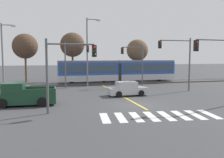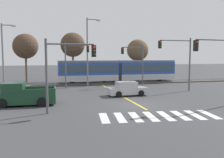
# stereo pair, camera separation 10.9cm
# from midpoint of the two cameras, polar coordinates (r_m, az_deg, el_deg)

# --- Properties ---
(ground_plane) EXTENTS (200.00, 200.00, 0.00)m
(ground_plane) POSITION_cam_midpoint_polar(r_m,az_deg,el_deg) (20.77, 6.36, -6.30)
(ground_plane) COLOR #3D3D3F
(track_bed) EXTENTS (120.00, 4.00, 0.18)m
(track_bed) POSITION_cam_midpoint_polar(r_m,az_deg,el_deg) (36.89, -3.16, -1.00)
(track_bed) COLOR #4C4742
(track_bed) RESTS_ON ground
(rail_near) EXTENTS (120.00, 0.08, 0.10)m
(rail_near) POSITION_cam_midpoint_polar(r_m,az_deg,el_deg) (36.17, -2.93, -0.90)
(rail_near) COLOR #939399
(rail_near) RESTS_ON track_bed
(rail_far) EXTENTS (120.00, 0.08, 0.10)m
(rail_far) POSITION_cam_midpoint_polar(r_m,az_deg,el_deg) (37.58, -3.38, -0.67)
(rail_far) COLOR #939399
(rail_far) RESTS_ON track_bed
(light_rail_tram) EXTENTS (18.50, 2.64, 3.43)m
(light_rail_tram) POSITION_cam_midpoint_polar(r_m,az_deg,el_deg) (37.43, 1.29, 2.11)
(light_rail_tram) COLOR #B7BAC1
(light_rail_tram) RESTS_ON track_bed
(crosswalk_stripe_0) EXTENTS (0.89, 2.85, 0.01)m
(crosswalk_stripe_0) POSITION_cam_midpoint_polar(r_m,az_deg,el_deg) (16.50, -1.92, -9.33)
(crosswalk_stripe_0) COLOR silver
(crosswalk_stripe_0) RESTS_ON ground
(crosswalk_stripe_1) EXTENTS (0.89, 2.85, 0.01)m
(crosswalk_stripe_1) POSITION_cam_midpoint_polar(r_m,az_deg,el_deg) (16.65, 1.90, -9.20)
(crosswalk_stripe_1) COLOR silver
(crosswalk_stripe_1) RESTS_ON ground
(crosswalk_stripe_2) EXTENTS (0.89, 2.85, 0.01)m
(crosswalk_stripe_2) POSITION_cam_midpoint_polar(r_m,az_deg,el_deg) (16.86, 5.63, -9.03)
(crosswalk_stripe_2) COLOR silver
(crosswalk_stripe_2) RESTS_ON ground
(crosswalk_stripe_3) EXTENTS (0.89, 2.85, 0.01)m
(crosswalk_stripe_3) POSITION_cam_midpoint_polar(r_m,az_deg,el_deg) (17.15, 9.25, -8.84)
(crosswalk_stripe_3) COLOR silver
(crosswalk_stripe_3) RESTS_ON ground
(crosswalk_stripe_4) EXTENTS (0.89, 2.85, 0.01)m
(crosswalk_stripe_4) POSITION_cam_midpoint_polar(r_m,az_deg,el_deg) (17.49, 12.73, -8.61)
(crosswalk_stripe_4) COLOR silver
(crosswalk_stripe_4) RESTS_ON ground
(crosswalk_stripe_5) EXTENTS (0.89, 2.85, 0.01)m
(crosswalk_stripe_5) POSITION_cam_midpoint_polar(r_m,az_deg,el_deg) (17.90, 16.07, -8.37)
(crosswalk_stripe_5) COLOR silver
(crosswalk_stripe_5) RESTS_ON ground
(crosswalk_stripe_6) EXTENTS (0.89, 2.85, 0.01)m
(crosswalk_stripe_6) POSITION_cam_midpoint_polar(r_m,az_deg,el_deg) (18.37, 19.24, -8.11)
(crosswalk_stripe_6) COLOR silver
(crosswalk_stripe_6) RESTS_ON ground
(crosswalk_stripe_7) EXTENTS (0.89, 2.85, 0.01)m
(crosswalk_stripe_7) POSITION_cam_midpoint_polar(r_m,az_deg,el_deg) (18.89, 22.24, -7.84)
(crosswalk_stripe_7) COLOR silver
(crosswalk_stripe_7) RESTS_ON ground
(lane_centre_line) EXTENTS (0.20, 16.82, 0.01)m
(lane_centre_line) POSITION_cam_midpoint_polar(r_m,az_deg,el_deg) (26.88, 1.32, -3.58)
(lane_centre_line) COLOR gold
(lane_centre_line) RESTS_ON ground
(sedan_crossing) EXTENTS (4.27, 2.05, 1.52)m
(sedan_crossing) POSITION_cam_midpoint_polar(r_m,az_deg,el_deg) (25.69, 3.54, -2.44)
(sedan_crossing) COLOR #B7BABF
(sedan_crossing) RESTS_ON ground
(pickup_truck) EXTENTS (5.49, 2.43, 1.98)m
(pickup_truck) POSITION_cam_midpoint_polar(r_m,az_deg,el_deg) (21.90, -20.89, -3.77)
(pickup_truck) COLOR #193D28
(pickup_truck) RESTS_ON ground
(traffic_light_far_right) EXTENTS (3.25, 0.38, 5.90)m
(traffic_light_far_right) POSITION_cam_midpoint_polar(r_m,az_deg,el_deg) (33.48, 5.55, 4.85)
(traffic_light_far_right) COLOR #515459
(traffic_light_far_right) RESTS_ON ground
(traffic_light_near_right) EXTENTS (3.75, 0.38, 6.10)m
(traffic_light_near_right) POSITION_cam_midpoint_polar(r_m,az_deg,el_deg) (21.83, 24.27, 4.39)
(traffic_light_near_right) COLOR #515459
(traffic_light_near_right) RESTS_ON ground
(traffic_light_mid_right) EXTENTS (4.25, 0.38, 6.44)m
(traffic_light_mid_right) POSITION_cam_midpoint_polar(r_m,az_deg,el_deg) (29.61, 15.85, 5.43)
(traffic_light_mid_right) COLOR #515459
(traffic_light_mid_right) RESTS_ON ground
(traffic_light_far_left) EXTENTS (3.25, 0.38, 6.05)m
(traffic_light_far_left) POSITION_cam_midpoint_polar(r_m,az_deg,el_deg) (32.02, -9.39, 4.99)
(traffic_light_far_left) COLOR #515459
(traffic_light_far_left) RESTS_ON ground
(traffic_light_near_left) EXTENTS (3.75, 0.38, 5.50)m
(traffic_light_near_left) POSITION_cam_midpoint_polar(r_m,az_deg,el_deg) (17.86, -11.35, 3.62)
(traffic_light_near_left) COLOR #515459
(traffic_light_near_left) RESTS_ON ground
(street_lamp_west) EXTENTS (1.78, 0.28, 8.35)m
(street_lamp_west) POSITION_cam_midpoint_polar(r_m,az_deg,el_deg) (33.01, -24.70, 5.78)
(street_lamp_west) COLOR slate
(street_lamp_west) RESTS_ON ground
(street_lamp_centre) EXTENTS (1.95, 0.28, 9.58)m
(street_lamp_centre) POSITION_cam_midpoint_polar(r_m,az_deg,el_deg) (33.73, -5.83, 7.33)
(street_lamp_centre) COLOR slate
(street_lamp_centre) RESTS_ON ground
(bare_tree_far_west) EXTENTS (4.11, 4.11, 7.96)m
(bare_tree_far_west) POSITION_cam_midpoint_polar(r_m,az_deg,el_deg) (41.72, -20.26, 7.38)
(bare_tree_far_west) COLOR brown
(bare_tree_far_west) RESTS_ON ground
(bare_tree_west) EXTENTS (4.10, 4.10, 8.24)m
(bare_tree_west) POSITION_cam_midpoint_polar(r_m,az_deg,el_deg) (40.83, -9.59, 8.09)
(bare_tree_west) COLOR brown
(bare_tree_west) RESTS_ON ground
(bare_tree_east) EXTENTS (3.79, 3.79, 7.22)m
(bare_tree_east) POSITION_cam_midpoint_polar(r_m,az_deg,el_deg) (42.18, 6.03, 6.86)
(bare_tree_east) COLOR brown
(bare_tree_east) RESTS_ON ground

